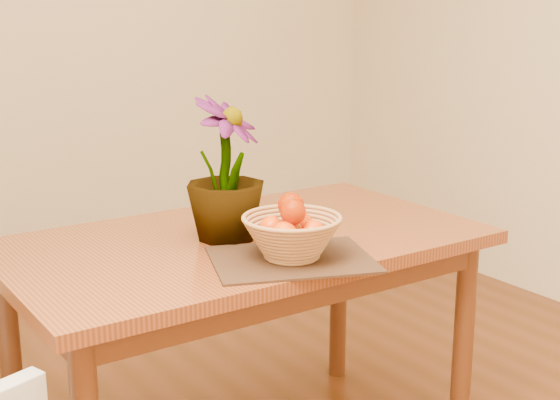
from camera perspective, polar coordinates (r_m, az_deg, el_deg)
wall_back at (r=4.01m, az=-17.83°, el=12.47°), size 4.00×0.02×2.70m
table at (r=2.34m, az=-2.68°, el=-4.72°), size 1.40×0.80×0.75m
placemat at (r=2.09m, az=0.87°, el=-4.36°), size 0.51×0.45×0.01m
wicker_basket at (r=2.08m, az=0.87°, el=-2.86°), size 0.27×0.27×0.11m
orange_pile at (r=2.06m, az=0.87°, el=-1.45°), size 0.17×0.16×0.13m
potted_plant at (r=2.24m, az=-3.99°, el=2.23°), size 0.33×0.33×0.41m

